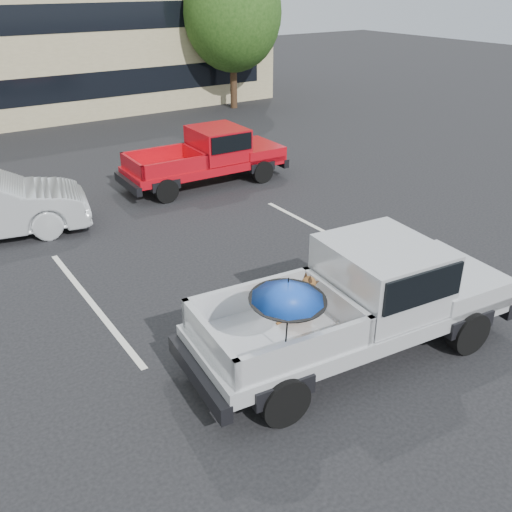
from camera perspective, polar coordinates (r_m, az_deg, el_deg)
The scene contains 8 objects.
ground at distance 11.16m, azimuth 2.07°, elevation -4.71°, with size 90.00×90.00×0.00m, color black.
stripe_left at distance 11.59m, azimuth -16.09°, elevation -4.56°, with size 0.12×5.00×0.01m, color silver.
stripe_right at distance 14.23m, azimuth 7.17°, elevation 2.26°, with size 0.12×5.00×0.01m, color silver.
motel_building at distance 29.81m, azimuth -20.14°, elevation 19.91°, with size 20.40×8.40×6.30m.
tree_right at distance 27.93m, azimuth -2.37°, elevation 23.09°, with size 4.46×4.46×6.78m.
tree_back at distance 33.82m, azimuth -14.95°, elevation 23.22°, with size 4.68×4.68×7.11m.
silver_pickup at distance 9.55m, azimuth 11.20°, elevation -3.71°, with size 5.85×2.53×2.06m.
red_pickup at distance 17.57m, azimuth -4.24°, elevation 10.23°, with size 5.10×1.99×1.67m.
Camera 1 is at (-5.67, -7.71, 5.74)m, focal length 40.00 mm.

